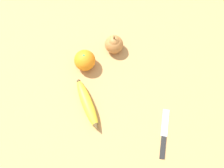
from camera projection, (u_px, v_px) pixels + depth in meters
ground_plane at (117, 104)px, 0.93m from camera, size 3.00×3.00×0.00m
banana at (88, 104)px, 0.91m from camera, size 0.16×0.16×0.04m
orange at (85, 60)px, 0.95m from camera, size 0.08×0.08×0.08m
pear at (114, 44)px, 0.98m from camera, size 0.07×0.07×0.09m
paring_knife at (164, 135)px, 0.88m from camera, size 0.06×0.17×0.01m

